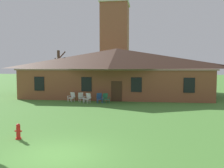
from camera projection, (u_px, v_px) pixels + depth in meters
The scene contains 10 objects.
ground_plane at pixel (57, 155), 10.16m from camera, with size 200.00×200.00×0.00m, color #477F33.
brick_building at pixel (117, 72), 30.51m from camera, with size 21.69×10.40×5.81m.
dome_tower at pixel (115, 33), 45.23m from camera, with size 5.18×5.18×20.84m.
lawn_chair_by_porch at pixel (72, 97), 25.54m from camera, with size 0.75×0.80×0.96m.
lawn_chair_near_door at pixel (81, 97), 25.26m from camera, with size 0.84×0.87×0.96m.
lawn_chair_left_end at pixel (88, 98), 24.74m from camera, with size 0.75×0.80×0.96m.
lawn_chair_middle at pixel (99, 98), 24.73m from camera, with size 0.78×0.83×0.96m.
lawn_chair_right_end at pixel (106, 98), 24.56m from camera, with size 0.83×0.86×0.96m.
bare_tree_beside_building at pixel (59, 70), 32.60m from camera, with size 1.50×1.86×5.71m.
fire_hydrant at pixel (18, 132), 12.39m from camera, with size 0.36×0.28×0.79m.
Camera 1 is at (3.58, -9.52, 3.65)m, focal length 39.81 mm.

